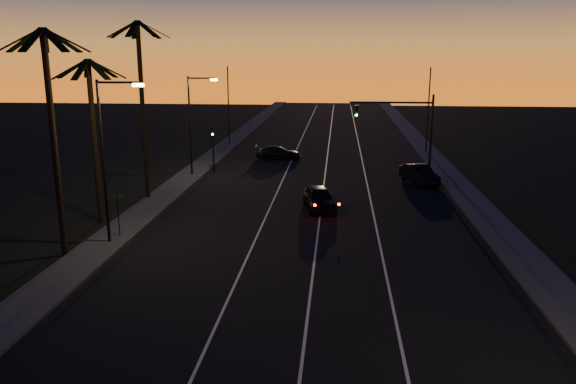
# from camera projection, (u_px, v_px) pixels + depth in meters

# --- Properties ---
(road) EXTENTS (20.00, 170.00, 0.01)m
(road) POSITION_uv_depth(u_px,v_px,m) (315.00, 202.00, 39.97)
(road) COLOR black
(road) RESTS_ON ground
(sidewalk_left) EXTENTS (2.40, 170.00, 0.16)m
(sidewalk_left) POSITION_uv_depth(u_px,v_px,m) (161.00, 198.00, 40.93)
(sidewalk_left) COLOR #3A3B38
(sidewalk_left) RESTS_ON ground
(sidewalk_right) EXTENTS (2.40, 170.00, 0.16)m
(sidewalk_right) POSITION_uv_depth(u_px,v_px,m) (476.00, 205.00, 38.98)
(sidewalk_right) COLOR #3A3B38
(sidewalk_right) RESTS_ON ground
(lane_stripe_left) EXTENTS (0.12, 160.00, 0.01)m
(lane_stripe_left) POSITION_uv_depth(u_px,v_px,m) (273.00, 201.00, 40.23)
(lane_stripe_left) COLOR silver
(lane_stripe_left) RESTS_ON road
(lane_stripe_mid) EXTENTS (0.12, 160.00, 0.01)m
(lane_stripe_mid) POSITION_uv_depth(u_px,v_px,m) (322.00, 202.00, 39.93)
(lane_stripe_mid) COLOR silver
(lane_stripe_mid) RESTS_ON road
(lane_stripe_right) EXTENTS (0.12, 160.00, 0.01)m
(lane_stripe_right) POSITION_uv_depth(u_px,v_px,m) (371.00, 204.00, 39.62)
(lane_stripe_right) COLOR silver
(lane_stripe_right) RESTS_ON road
(palm_near) EXTENTS (4.25, 4.16, 11.53)m
(palm_near) POSITION_uv_depth(u_px,v_px,m) (52.00, 121.00, 27.78)
(palm_near) COLOR black
(palm_near) RESTS_ON ground
(palm_mid) EXTENTS (4.25, 4.16, 10.03)m
(palm_mid) POSITION_uv_depth(u_px,v_px,m) (93.00, 123.00, 33.83)
(palm_mid) COLOR black
(palm_mid) RESTS_ON ground
(palm_far) EXTENTS (4.25, 4.16, 12.53)m
(palm_far) POSITION_uv_depth(u_px,v_px,m) (142.00, 93.00, 39.23)
(palm_far) COLOR black
(palm_far) RESTS_ON ground
(streetlight_left_near) EXTENTS (2.55, 0.26, 9.00)m
(streetlight_left_near) POSITION_uv_depth(u_px,v_px,m) (108.00, 149.00, 29.97)
(streetlight_left_near) COLOR black
(streetlight_left_near) RESTS_ON ground
(streetlight_left_far) EXTENTS (2.55, 0.26, 8.50)m
(streetlight_left_far) POSITION_uv_depth(u_px,v_px,m) (193.00, 118.00, 47.44)
(streetlight_left_far) COLOR black
(streetlight_left_far) RESTS_ON ground
(street_sign) EXTENTS (0.70, 0.06, 2.60)m
(street_sign) POSITION_uv_depth(u_px,v_px,m) (118.00, 210.00, 31.82)
(street_sign) COLOR black
(street_sign) RESTS_ON ground
(signal_mast) EXTENTS (7.10, 0.41, 7.00)m
(signal_mast) POSITION_uv_depth(u_px,v_px,m) (404.00, 121.00, 47.88)
(signal_mast) COLOR black
(signal_mast) RESTS_ON ground
(signal_post) EXTENTS (0.28, 0.37, 4.20)m
(signal_post) POSITION_uv_depth(u_px,v_px,m) (213.00, 140.00, 49.77)
(signal_post) COLOR black
(signal_post) RESTS_ON ground
(far_pole_left) EXTENTS (0.14, 0.14, 9.00)m
(far_pole_left) POSITION_uv_depth(u_px,v_px,m) (228.00, 106.00, 64.04)
(far_pole_left) COLOR black
(far_pole_left) RESTS_ON ground
(far_pole_right) EXTENTS (0.14, 0.14, 9.00)m
(far_pole_right) POSITION_uv_depth(u_px,v_px,m) (428.00, 111.00, 59.23)
(far_pole_right) COLOR black
(far_pole_right) RESTS_ON ground
(lead_car) EXTENTS (2.79, 5.30, 1.54)m
(lead_car) POSITION_uv_depth(u_px,v_px,m) (319.00, 198.00, 38.08)
(lead_car) COLOR black
(lead_car) RESTS_ON road
(right_car) EXTENTS (2.97, 4.88, 1.52)m
(right_car) POSITION_uv_depth(u_px,v_px,m) (419.00, 174.00, 45.69)
(right_car) COLOR black
(right_car) RESTS_ON road
(cross_car) EXTENTS (4.62, 2.04, 1.32)m
(cross_car) POSITION_uv_depth(u_px,v_px,m) (278.00, 153.00, 56.39)
(cross_car) COLOR black
(cross_car) RESTS_ON road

